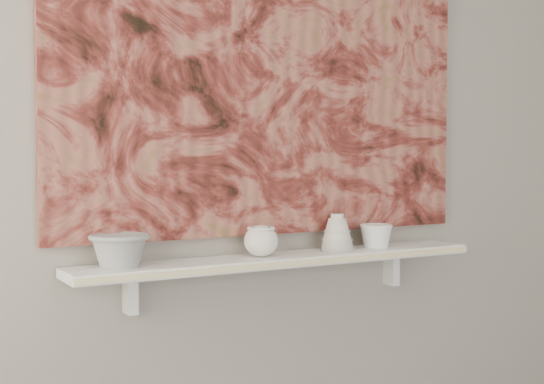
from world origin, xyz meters
TOP-DOWN VIEW (x-y plane):
  - wall_back at (0.00, 1.60)m, footprint 3.60×0.00m
  - shelf at (0.00, 1.51)m, footprint 1.40×0.18m
  - shelf_stripe at (0.00, 1.41)m, footprint 1.40×0.01m
  - bracket_left at (-0.49, 1.57)m, footprint 0.03×0.06m
  - bracket_right at (0.49, 1.57)m, footprint 0.03×0.06m
  - painting at (0.00, 1.59)m, footprint 1.50×0.02m
  - house_motif at (0.45, 1.57)m, footprint 0.09×0.00m
  - bowl_grey at (-0.54, 1.51)m, footprint 0.22×0.22m
  - cup_cream at (-0.08, 1.51)m, footprint 0.13×0.13m
  - bell_vessel at (0.21, 1.51)m, footprint 0.15×0.15m
  - bowl_white at (0.37, 1.51)m, footprint 0.12×0.12m

SIDE VIEW (x-z plane):
  - bracket_left at x=-0.49m, z-range 0.78..0.90m
  - bracket_right at x=0.49m, z-range 0.78..0.90m
  - shelf at x=0.00m, z-range 0.90..0.93m
  - shelf_stripe at x=0.00m, z-range 0.91..0.92m
  - bowl_white at x=0.37m, z-range 0.93..1.01m
  - cup_cream at x=-0.08m, z-range 0.93..1.03m
  - bowl_grey at x=-0.54m, z-range 0.93..1.03m
  - bell_vessel at x=0.21m, z-range 0.93..1.05m
  - house_motif at x=0.45m, z-range 1.19..1.27m
  - wall_back at x=0.00m, z-range -0.45..3.15m
  - painting at x=0.00m, z-range 0.99..2.09m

